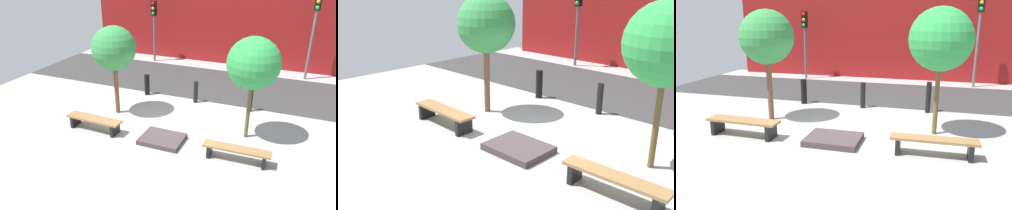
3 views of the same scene
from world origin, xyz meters
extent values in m
plane|color=#9A9A9A|center=(0.00, 0.00, 0.00)|extent=(18.00, 18.00, 0.00)
cube|color=#343434|center=(0.00, 4.99, 0.01)|extent=(18.00, 4.21, 0.01)
cube|color=maroon|center=(0.00, 8.67, 2.20)|extent=(16.20, 0.50, 4.40)
cube|color=black|center=(-3.25, -0.94, 0.20)|extent=(0.11, 0.47, 0.40)
cube|color=black|center=(-1.62, -0.98, 0.20)|extent=(0.11, 0.47, 0.40)
cube|color=olive|center=(-2.44, -0.96, 0.43)|extent=(2.00, 0.52, 0.06)
cube|color=black|center=(1.64, -0.98, 0.19)|extent=(0.11, 0.39, 0.37)
cube|color=black|center=(3.23, -0.94, 0.19)|extent=(0.11, 0.39, 0.37)
cube|color=olive|center=(2.44, -0.96, 0.40)|extent=(1.96, 0.43, 0.06)
cube|color=#413437|center=(0.00, -0.76, 0.08)|extent=(1.36, 1.07, 0.15)
cylinder|color=brown|center=(-2.44, 0.57, 1.03)|extent=(0.16, 0.16, 2.06)
sphere|color=#358A45|center=(-2.44, 0.57, 2.50)|extent=(1.59, 1.59, 1.59)
cylinder|color=brown|center=(2.44, 0.57, 1.04)|extent=(0.12, 0.12, 2.08)
sphere|color=green|center=(2.44, 0.57, 2.53)|extent=(1.63, 1.63, 1.63)
cylinder|color=black|center=(-2.20, 2.63, 0.45)|extent=(0.22, 0.22, 0.89)
cylinder|color=black|center=(0.00, 2.63, 0.45)|extent=(0.17, 0.17, 0.89)
cylinder|color=black|center=(2.20, 2.63, 0.51)|extent=(0.16, 0.16, 1.03)
cylinder|color=#5A5A5A|center=(-4.05, 7.39, 1.66)|extent=(0.12, 0.12, 3.33)
cube|color=black|center=(-4.05, 7.39, 2.94)|extent=(0.28, 0.16, 0.78)
sphere|color=red|center=(-4.05, 7.29, 3.20)|extent=(0.17, 0.17, 0.17)
sphere|color=orange|center=(-4.05, 7.29, 2.94)|extent=(0.17, 0.17, 0.17)
sphere|color=green|center=(-4.05, 7.29, 2.68)|extent=(0.17, 0.17, 0.17)
cylinder|color=slate|center=(4.05, 7.39, 2.02)|extent=(0.12, 0.12, 4.05)
cube|color=black|center=(4.05, 7.39, 3.66)|extent=(0.28, 0.16, 0.78)
sphere|color=orange|center=(4.05, 7.29, 3.66)|extent=(0.17, 0.17, 0.17)
sphere|color=green|center=(4.05, 7.29, 3.40)|extent=(0.17, 0.17, 0.17)
camera|label=1|loc=(3.73, -9.16, 5.43)|focal=35.00mm
camera|label=2|loc=(5.08, -6.40, 3.67)|focal=40.00mm
camera|label=3|loc=(2.35, -8.15, 3.07)|focal=35.00mm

